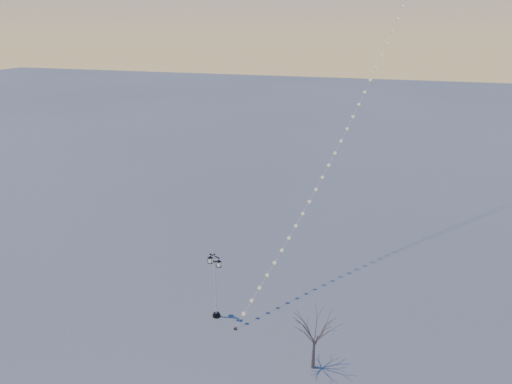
% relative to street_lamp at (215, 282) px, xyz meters
% --- Properties ---
extents(ground, '(300.00, 300.00, 0.00)m').
position_rel_street_lamp_xyz_m(ground, '(0.30, -1.83, -2.69)').
color(ground, '#545455').
rests_on(ground, ground).
extents(street_lamp, '(1.16, 0.76, 4.87)m').
position_rel_street_lamp_xyz_m(street_lamp, '(0.00, 0.00, 0.00)').
color(street_lamp, black).
rests_on(street_lamp, ground).
extents(bare_tree, '(2.09, 2.09, 3.47)m').
position_rel_street_lamp_xyz_m(bare_tree, '(7.32, -3.13, -0.29)').
color(bare_tree, brown).
rests_on(bare_tree, ground).
extents(kite_train, '(12.92, 30.17, 33.10)m').
position_rel_street_lamp_xyz_m(kite_train, '(7.89, 13.78, 13.74)').
color(kite_train, '#35291D').
rests_on(kite_train, ground).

